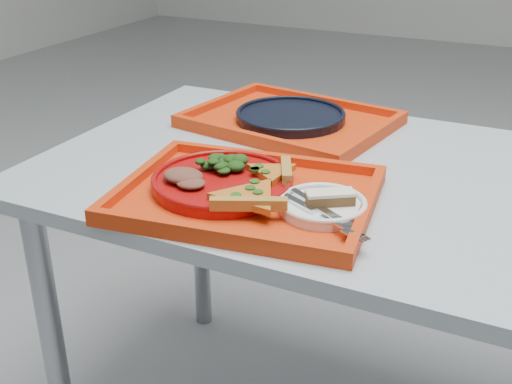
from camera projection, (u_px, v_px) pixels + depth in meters
table at (431, 222)px, 1.25m from camera, size 1.60×0.80×0.75m
tray_main at (247, 198)px, 1.16m from camera, size 0.49×0.40×0.01m
tray_far at (290, 123)px, 1.54m from camera, size 0.50×0.42×0.01m
dinner_plate at (223, 183)px, 1.18m from camera, size 0.26×0.26×0.02m
side_plate at (323, 208)px, 1.10m from camera, size 0.15×0.15×0.01m
navy_plate at (290, 117)px, 1.53m from camera, size 0.26×0.26×0.02m
pizza_slice_a at (249, 194)px, 1.09m from camera, size 0.18×0.19×0.02m
pizza_slice_b at (272, 170)px, 1.19m from camera, size 0.14×0.13×0.02m
salad_heap at (224, 159)px, 1.21m from camera, size 0.08×0.07×0.04m
meat_portion at (183, 176)px, 1.16m from camera, size 0.08×0.06×0.02m
dessert_bar at (330, 197)px, 1.09m from camera, size 0.09×0.07×0.02m
knife at (315, 204)px, 1.09m from camera, size 0.17×0.11×0.01m
fork at (320, 215)px, 1.05m from camera, size 0.17×0.10×0.01m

